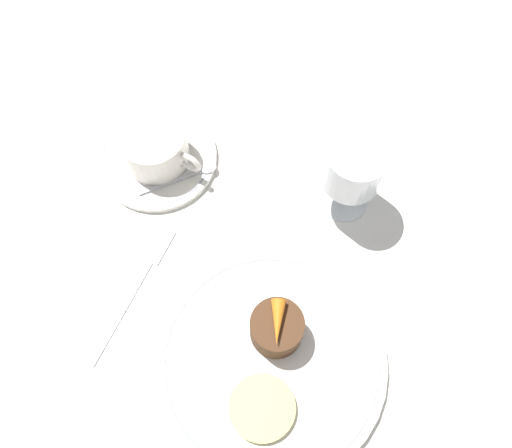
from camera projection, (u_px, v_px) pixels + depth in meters
name	position (u px, v px, depth m)	size (l,w,h in m)	color
ground_plane	(290.00, 354.00, 0.71)	(3.00, 3.00, 0.00)	white
dinner_plate	(271.00, 362.00, 0.70)	(0.27, 0.27, 0.01)	white
saucer	(157.00, 157.00, 0.80)	(0.16, 0.16, 0.01)	white
coffee_cup	(154.00, 146.00, 0.76)	(0.11, 0.09, 0.06)	white
spoon	(187.00, 176.00, 0.78)	(0.08, 0.09, 0.00)	silver
wine_glass	(354.00, 169.00, 0.70)	(0.07, 0.07, 0.13)	silver
fork	(140.00, 279.00, 0.74)	(0.03, 0.19, 0.01)	silver
dessert_cake	(277.00, 328.00, 0.68)	(0.06, 0.06, 0.05)	#4C2D19
carrot_garnish	(278.00, 322.00, 0.65)	(0.04, 0.05, 0.02)	orange
pineapple_slice	(262.00, 408.00, 0.67)	(0.08, 0.08, 0.01)	#EFE075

